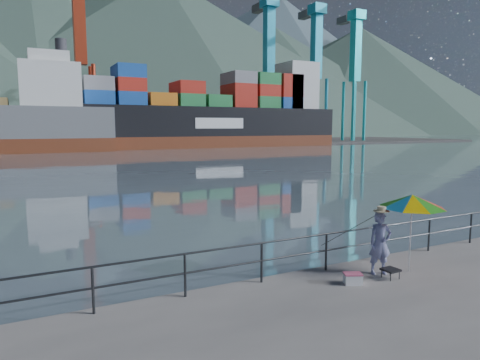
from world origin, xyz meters
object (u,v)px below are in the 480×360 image
beach_umbrella (412,201)px  container_ship (218,116)px  cooler_bag (353,279)px  fisherman (380,243)px

beach_umbrella → container_ship: bearing=69.8°
beach_umbrella → cooler_bag: 2.66m
fisherman → beach_umbrella: bearing=3.1°
beach_umbrella → cooler_bag: size_ratio=5.16×
cooler_bag → container_ship: 77.68m
cooler_bag → container_ship: (28.46, 72.05, 5.76)m
cooler_bag → container_ship: container_ship is taller
fisherman → cooler_bag: fisherman is taller
fisherman → container_ship: (27.33, 71.80, 5.05)m
fisherman → cooler_bag: (-1.12, -0.26, -0.71)m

